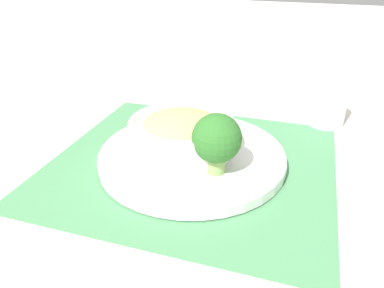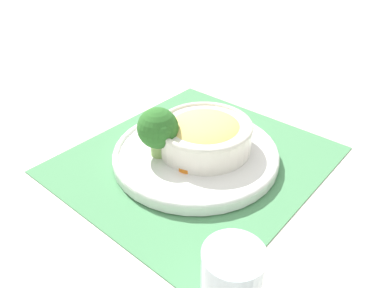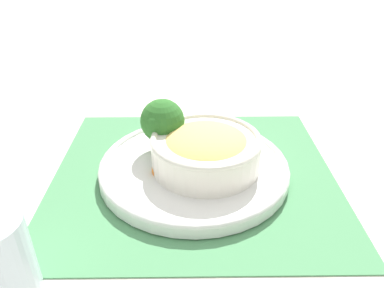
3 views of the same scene
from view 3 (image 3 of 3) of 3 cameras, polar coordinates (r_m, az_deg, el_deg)
name	(u,v)px [view 3 (image 3 of 3)]	position (r m, az deg, el deg)	size (l,w,h in m)	color
ground_plane	(194,174)	(0.60, 0.28, -4.63)	(4.00, 4.00, 0.00)	beige
placemat	(194,173)	(0.60, 0.28, -4.47)	(0.41, 0.44, 0.00)	#4C8C59
plate	(194,166)	(0.59, 0.28, -3.41)	(0.30, 0.30, 0.02)	white
bowl	(206,149)	(0.57, 2.14, -0.73)	(0.17, 0.17, 0.06)	silver
broccoli_floret	(162,122)	(0.60, -4.55, 3.38)	(0.07, 0.07, 0.09)	#84AD5B
carrot_slice_near	(166,169)	(0.57, -4.02, -3.89)	(0.04, 0.04, 0.01)	orange
carrot_slice_middle	(170,173)	(0.56, -3.41, -4.47)	(0.04, 0.04, 0.01)	orange
water_glass	(0,264)	(0.45, -27.20, -15.91)	(0.07, 0.07, 0.10)	silver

